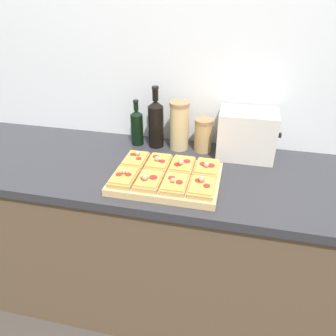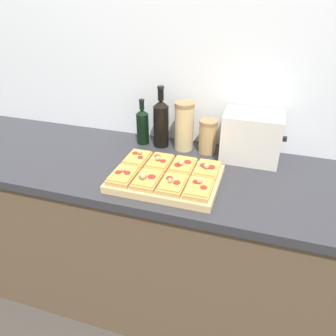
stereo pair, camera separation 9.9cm
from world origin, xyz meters
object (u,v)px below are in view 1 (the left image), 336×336
(olive_oil_bottle, at_px, (137,127))
(toaster_oven, at_px, (247,134))
(grain_jar_tall, at_px, (179,126))
(grain_jar_short, at_px, (203,135))
(cutting_board, at_px, (166,179))
(wine_bottle, at_px, (156,123))

(olive_oil_bottle, height_order, toaster_oven, olive_oil_bottle)
(grain_jar_tall, relative_size, grain_jar_short, 1.46)
(olive_oil_bottle, xyz_separation_m, grain_jar_short, (0.35, 0.00, -0.01))
(toaster_oven, bearing_deg, olive_oil_bottle, 178.45)
(cutting_board, bearing_deg, grain_jar_tall, 92.02)
(grain_jar_tall, bearing_deg, wine_bottle, 180.00)
(grain_jar_short, relative_size, toaster_oven, 0.58)
(wine_bottle, distance_m, grain_jar_tall, 0.12)
(cutting_board, bearing_deg, olive_oil_bottle, 125.16)
(cutting_board, xyz_separation_m, grain_jar_tall, (-0.01, 0.34, 0.11))
(olive_oil_bottle, relative_size, grain_jar_tall, 0.97)
(cutting_board, distance_m, olive_oil_bottle, 0.42)
(cutting_board, bearing_deg, grain_jar_short, 71.65)
(cutting_board, relative_size, grain_jar_short, 2.69)
(grain_jar_short, bearing_deg, toaster_oven, -4.11)
(grain_jar_tall, distance_m, toaster_oven, 0.34)
(grain_jar_tall, distance_m, grain_jar_short, 0.13)
(toaster_oven, bearing_deg, grain_jar_short, 175.89)
(wine_bottle, height_order, toaster_oven, wine_bottle)
(grain_jar_short, distance_m, toaster_oven, 0.21)
(olive_oil_bottle, height_order, grain_jar_short, olive_oil_bottle)
(wine_bottle, distance_m, grain_jar_short, 0.25)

